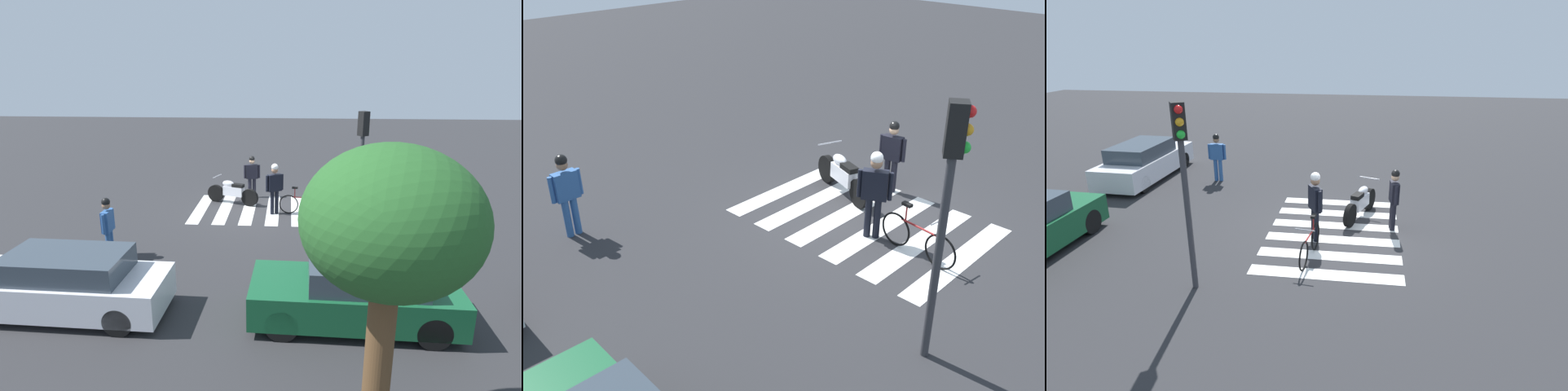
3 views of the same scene
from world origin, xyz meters
TOP-DOWN VIEW (x-y plane):
  - ground_plane at (0.00, 0.00)m, footprint 60.00×60.00m
  - police_motorcycle at (1.14, -0.68)m, footprint 2.05×0.98m
  - leaning_bicycle at (-1.55, 0.44)m, footprint 1.75×0.46m
  - officer_on_foot at (0.46, -1.58)m, footprint 0.65×0.26m
  - officer_by_motorcycle at (-0.51, 0.45)m, footprint 0.62×0.42m
  - pedestrian_bystander at (3.89, 4.59)m, footprint 0.23×0.67m
  - crosswalk_stripes at (0.00, 0.00)m, footprint 4.95×3.51m
  - car_green_compact at (-2.42, 7.35)m, footprint 4.27×1.94m
  - car_white_van at (3.81, 7.38)m, footprint 4.67×1.80m
  - traffic_light_pole at (-3.14, 2.68)m, footprint 0.36×0.33m
  - street_tree_mid at (-2.21, 10.57)m, footprint 2.21×2.21m

SIDE VIEW (x-z plane):
  - ground_plane at x=0.00m, z-range 0.00..0.00m
  - crosswalk_stripes at x=0.00m, z-range 0.00..0.01m
  - leaning_bicycle at x=-1.55m, z-range -0.12..0.89m
  - police_motorcycle at x=1.14m, z-range -0.06..0.99m
  - car_white_van at x=3.81m, z-range -0.03..1.36m
  - car_green_compact at x=-2.42m, z-range -0.03..1.38m
  - officer_on_foot at x=0.46m, z-range 0.12..1.84m
  - pedestrian_bystander at x=3.89m, z-range 0.13..1.89m
  - officer_by_motorcycle at x=-0.51m, z-range 0.16..2.01m
  - traffic_light_pole at x=-3.14m, z-range 0.69..4.59m
  - street_tree_mid at x=-2.21m, z-range 1.14..5.45m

